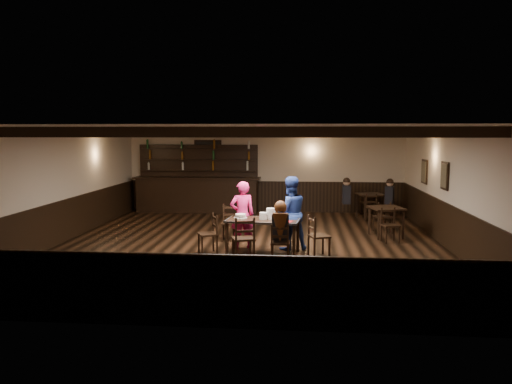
# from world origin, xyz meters

# --- Properties ---
(ground) EXTENTS (10.00, 10.00, 0.00)m
(ground) POSITION_xyz_m (0.00, 0.00, 0.00)
(ground) COLOR black
(ground) RESTS_ON ground
(room_shell) EXTENTS (9.02, 10.02, 2.71)m
(room_shell) POSITION_xyz_m (0.01, 0.04, 1.75)
(room_shell) COLOR beige
(room_shell) RESTS_ON ground
(dining_table) EXTENTS (1.62, 0.94, 0.75)m
(dining_table) POSITION_xyz_m (0.36, -0.84, 0.67)
(dining_table) COLOR black
(dining_table) RESTS_ON ground
(chair_near_left) EXTENTS (0.53, 0.52, 0.92)m
(chair_near_left) POSITION_xyz_m (0.03, -1.54, 0.53)
(chair_near_left) COLOR black
(chair_near_left) RESTS_ON ground
(chair_near_right) EXTENTS (0.38, 0.36, 0.80)m
(chair_near_right) POSITION_xyz_m (0.76, -1.60, 0.47)
(chair_near_right) COLOR black
(chair_near_right) RESTS_ON ground
(chair_end_left) EXTENTS (0.51, 0.52, 0.86)m
(chair_end_left) POSITION_xyz_m (-0.75, -0.91, 0.50)
(chair_end_left) COLOR black
(chair_end_left) RESTS_ON ground
(chair_end_right) EXTENTS (0.50, 0.51, 0.87)m
(chair_end_right) POSITION_xyz_m (1.48, -1.00, 0.51)
(chair_end_right) COLOR black
(chair_end_right) RESTS_ON ground
(chair_far_pushed) EXTENTS (0.42, 0.40, 0.87)m
(chair_far_pushed) POSITION_xyz_m (-0.53, 0.46, 0.51)
(chair_far_pushed) COLOR black
(chair_far_pushed) RESTS_ON ground
(woman_pink) EXTENTS (0.64, 0.53, 1.52)m
(woman_pink) POSITION_xyz_m (-0.14, -0.39, 0.76)
(woman_pink) COLOR #F11A79
(woman_pink) RESTS_ON ground
(man_blue) EXTENTS (0.95, 0.85, 1.63)m
(man_blue) POSITION_xyz_m (0.92, -0.39, 0.82)
(man_blue) COLOR navy
(man_blue) RESTS_ON ground
(seated_person) EXTENTS (0.34, 0.50, 0.82)m
(seated_person) POSITION_xyz_m (0.76, -1.55, 0.83)
(seated_person) COLOR black
(seated_person) RESTS_ON ground
(cake) EXTENTS (0.29, 0.29, 0.09)m
(cake) POSITION_xyz_m (-0.14, -0.72, 0.79)
(cake) COLOR white
(cake) RESTS_ON dining_table
(plate_stack_a) EXTENTS (0.16, 0.16, 0.15)m
(plate_stack_a) POSITION_xyz_m (0.36, -0.86, 0.83)
(plate_stack_a) COLOR white
(plate_stack_a) RESTS_ON dining_table
(plate_stack_b) EXTENTS (0.20, 0.20, 0.23)m
(plate_stack_b) POSITION_xyz_m (0.52, -0.77, 0.87)
(plate_stack_b) COLOR white
(plate_stack_b) RESTS_ON dining_table
(tea_light) EXTENTS (0.05, 0.05, 0.06)m
(tea_light) POSITION_xyz_m (0.36, -0.78, 0.78)
(tea_light) COLOR #A5A8AD
(tea_light) RESTS_ON dining_table
(salt_shaker) EXTENTS (0.03, 0.03, 0.08)m
(salt_shaker) POSITION_xyz_m (0.74, -0.99, 0.79)
(salt_shaker) COLOR silver
(salt_shaker) RESTS_ON dining_table
(pepper_shaker) EXTENTS (0.04, 0.04, 0.10)m
(pepper_shaker) POSITION_xyz_m (0.79, -0.95, 0.80)
(pepper_shaker) COLOR #A5A8AD
(pepper_shaker) RESTS_ON dining_table
(drink_glass) EXTENTS (0.07, 0.07, 0.12)m
(drink_glass) POSITION_xyz_m (0.64, -0.79, 0.81)
(drink_glass) COLOR silver
(drink_glass) RESTS_ON dining_table
(menu_red) EXTENTS (0.37, 0.31, 0.00)m
(menu_red) POSITION_xyz_m (0.83, -1.04, 0.75)
(menu_red) COLOR maroon
(menu_red) RESTS_ON dining_table
(menu_blue) EXTENTS (0.29, 0.21, 0.00)m
(menu_blue) POSITION_xyz_m (0.96, -0.75, 0.75)
(menu_blue) COLOR #0D1A41
(menu_blue) RESTS_ON dining_table
(bar_counter) EXTENTS (4.13, 0.70, 2.20)m
(bar_counter) POSITION_xyz_m (-2.21, 4.72, 0.73)
(bar_counter) COLOR black
(bar_counter) RESTS_ON ground
(back_table_a) EXTENTS (0.91, 0.91, 0.75)m
(back_table_a) POSITION_xyz_m (3.29, 1.18, 0.65)
(back_table_a) COLOR black
(back_table_a) RESTS_ON ground
(back_table_b) EXTENTS (0.94, 0.94, 0.75)m
(back_table_b) POSITION_xyz_m (3.28, 3.93, 0.64)
(back_table_b) COLOR black
(back_table_b) RESTS_ON ground
(bg_patron_left) EXTENTS (0.24, 0.38, 0.79)m
(bg_patron_left) POSITION_xyz_m (2.53, 3.72, 0.86)
(bg_patron_left) COLOR black
(bg_patron_left) RESTS_ON ground
(bg_patron_right) EXTENTS (0.33, 0.42, 0.77)m
(bg_patron_right) POSITION_xyz_m (3.80, 3.69, 0.85)
(bg_patron_right) COLOR black
(bg_patron_right) RESTS_ON ground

